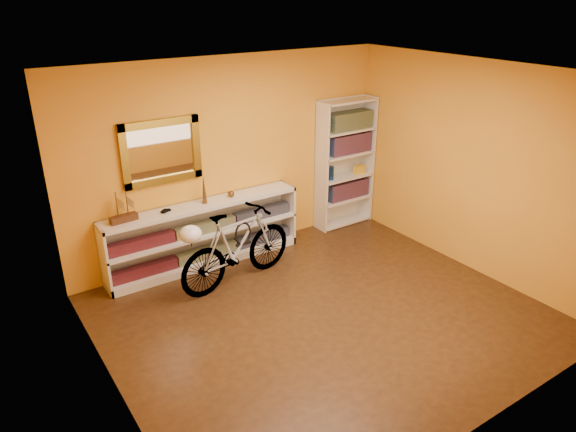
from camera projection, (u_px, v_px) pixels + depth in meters
floor at (323, 316)px, 5.87m from camera, size 4.50×4.00×0.01m
ceiling at (331, 75)px, 4.84m from camera, size 4.50×4.00×0.01m
back_wall at (232, 158)px, 6.88m from camera, size 4.50×0.01×2.60m
left_wall at (101, 268)px, 4.20m from camera, size 0.01×4.00×2.60m
right_wall at (472, 168)px, 6.51m from camera, size 0.01×4.00×2.60m
gilt_mirror at (161, 152)px, 6.27m from camera, size 0.98×0.06×0.78m
wall_socket at (290, 217)px, 7.74m from camera, size 0.09×0.02×0.09m
console_unit at (205, 234)px, 6.81m from camera, size 2.60×0.35×0.85m
cd_row_lower at (207, 253)px, 6.90m from camera, size 2.50×0.13×0.14m
cd_row_upper at (205, 227)px, 6.75m from camera, size 2.50×0.13×0.14m
model_ship at (122, 206)px, 6.06m from camera, size 0.33×0.15×0.38m
toy_car at (166, 212)px, 6.39m from camera, size 0.00×0.01×0.00m
bronze_ornament at (204, 189)px, 6.58m from camera, size 0.07×0.07×0.38m
decorative_orb at (231, 194)px, 6.83m from camera, size 0.09×0.09×0.09m
bookcase at (345, 164)px, 7.81m from camera, size 0.90×0.30×1.90m
book_row_a at (346, 189)px, 7.99m from camera, size 0.70×0.22×0.26m
book_row_b at (349, 143)px, 7.71m from camera, size 0.70×0.22×0.28m
book_row_c at (350, 120)px, 7.58m from camera, size 0.70×0.22×0.25m
travel_mug at (331, 173)px, 7.68m from camera, size 0.09×0.09×0.20m
red_tin at (335, 124)px, 7.49m from camera, size 0.16×0.16×0.19m
yellow_bag at (359, 169)px, 7.95m from camera, size 0.17×0.12×0.13m
bicycle at (237, 247)px, 6.36m from camera, size 0.66×1.68×0.96m
helmet at (191, 234)px, 5.83m from camera, size 0.25×0.24×0.19m
u_lock at (243, 233)px, 6.36m from camera, size 0.22×0.02×0.22m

